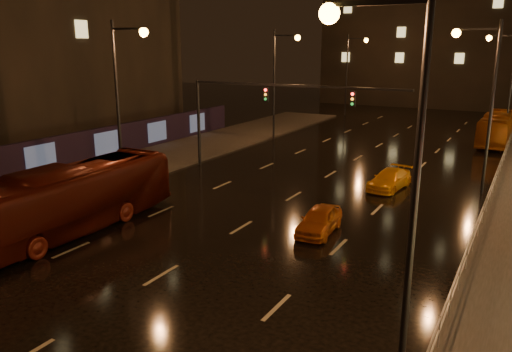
# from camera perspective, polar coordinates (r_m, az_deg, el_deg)

# --- Properties ---
(ground) EXTENTS (140.00, 140.00, 0.00)m
(ground) POSITION_cam_1_polar(r_m,az_deg,el_deg) (33.00, 7.26, -0.55)
(ground) COLOR black
(ground) RESTS_ON ground
(sidewalk_left) EXTENTS (7.00, 70.00, 0.15)m
(sidewalk_left) POSITION_cam_1_polar(r_m,az_deg,el_deg) (36.30, -16.07, 0.51)
(sidewalk_left) COLOR #38332D
(sidewalk_left) RESTS_ON ground
(hoarding_left) EXTENTS (0.30, 46.00, 2.50)m
(hoarding_left) POSITION_cam_1_polar(r_m,az_deg,el_deg) (36.91, -23.56, 1.95)
(hoarding_left) COLOR black
(hoarding_left) RESTS_ON ground
(traffic_signal) EXTENTS (15.31, 0.32, 6.20)m
(traffic_signal) POSITION_cam_1_polar(r_m,az_deg,el_deg) (34.28, -0.41, 8.20)
(traffic_signal) COLOR black
(traffic_signal) RESTS_ON ground
(streetlight_right) EXTENTS (2.64, 0.50, 10.00)m
(streetlight_right) POSITION_cam_1_polar(r_m,az_deg,el_deg) (12.14, 15.03, 4.06)
(streetlight_right) COLOR black
(streetlight_right) RESTS_ON ground
(railing_right) EXTENTS (0.05, 56.00, 1.00)m
(railing_right) POSITION_cam_1_polar(r_m,az_deg,el_deg) (28.68, 24.95, -2.29)
(railing_right) COLOR #99999E
(railing_right) RESTS_ON sidewalk_right
(bus_red) EXTENTS (2.91, 11.56, 3.21)m
(bus_red) POSITION_cam_1_polar(r_m,az_deg,el_deg) (24.99, -20.37, -2.49)
(bus_red) COLOR #4C120A
(bus_red) RESTS_ON ground
(bus_curb) EXTENTS (2.61, 10.09, 2.80)m
(bus_curb) POSITION_cam_1_polar(r_m,az_deg,el_deg) (50.13, 25.85, 4.93)
(bus_curb) COLOR #8B410D
(bus_curb) RESTS_ON ground
(taxi_near) EXTENTS (1.74, 3.76, 1.25)m
(taxi_near) POSITION_cam_1_polar(r_m,az_deg,el_deg) (23.75, 7.23, -5.02)
(taxi_near) COLOR #BF5612
(taxi_near) RESTS_ON ground
(taxi_far) EXTENTS (2.17, 4.28, 1.19)m
(taxi_far) POSITION_cam_1_polar(r_m,az_deg,el_deg) (31.86, 15.03, -0.38)
(taxi_far) COLOR orange
(taxi_far) RESTS_ON ground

